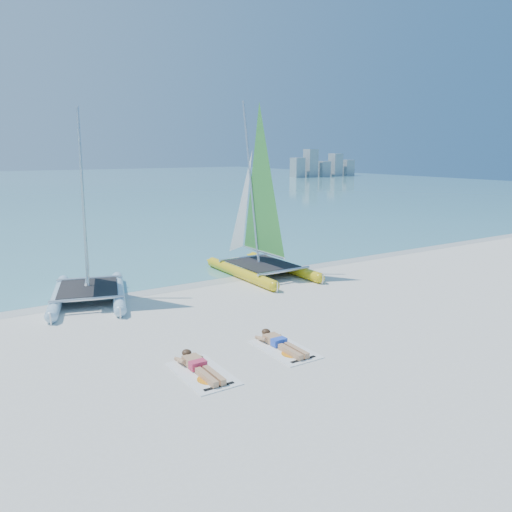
{
  "coord_description": "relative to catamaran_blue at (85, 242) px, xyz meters",
  "views": [
    {
      "loc": [
        -7.22,
        -10.68,
        4.76
      ],
      "look_at": [
        0.36,
        1.2,
        1.77
      ],
      "focal_mm": 35.0,
      "sensor_mm": 36.0,
      "label": 1
    }
  ],
  "objects": [
    {
      "name": "sea",
      "position": [
        3.4,
        57.5,
        -1.9
      ],
      "size": [
        140.0,
        115.0,
        0.01
      ],
      "primitive_type": "cube",
      "color": "#71B0BD",
      "rests_on": "ground"
    },
    {
      "name": "sunbather_b",
      "position": [
        2.91,
        -6.72,
        -1.79
      ],
      "size": [
        0.37,
        1.73,
        0.26
      ],
      "color": "tan",
      "rests_on": "towel_b"
    },
    {
      "name": "catamaran_blue",
      "position": [
        0.0,
        0.0,
        0.0
      ],
      "size": [
        3.45,
        5.12,
        6.39
      ],
      "rotation": [
        0.0,
        0.0,
        -0.28
      ],
      "color": "#C2E3FF",
      "rests_on": "ground"
    },
    {
      "name": "towel_a",
      "position": [
        0.62,
        -7.06,
        -1.9
      ],
      "size": [
        1.0,
        1.85,
        0.02
      ],
      "primitive_type": "cube",
      "color": "white",
      "rests_on": "ground"
    },
    {
      "name": "ground",
      "position": [
        3.4,
        -5.5,
        -1.91
      ],
      "size": [
        140.0,
        140.0,
        0.0
      ],
      "primitive_type": "plane",
      "color": "silver",
      "rests_on": "ground"
    },
    {
      "name": "towel_b",
      "position": [
        2.91,
        -6.91,
        -1.9
      ],
      "size": [
        1.0,
        1.85,
        0.02
      ],
      "primitive_type": "cube",
      "color": "white",
      "rests_on": "ground"
    },
    {
      "name": "distant_skyline",
      "position": [
        57.11,
        56.5,
        0.03
      ],
      "size": [
        14.0,
        2.0,
        5.0
      ],
      "color": "#969EA5",
      "rests_on": "ground"
    },
    {
      "name": "sunbather_a",
      "position": [
        0.62,
        -6.86,
        -1.79
      ],
      "size": [
        0.37,
        1.73,
        0.26
      ],
      "color": "tan",
      "rests_on": "towel_a"
    },
    {
      "name": "catamaran_yellow",
      "position": [
        6.59,
        0.2,
        0.26
      ],
      "size": [
        2.46,
        5.42,
        6.89
      ],
      "rotation": [
        0.0,
        0.0,
        0.01
      ],
      "color": "yellow",
      "rests_on": "ground"
    },
    {
      "name": "wet_sand_strip",
      "position": [
        3.4,
        -0.0,
        -1.9
      ],
      "size": [
        140.0,
        1.4,
        0.01
      ],
      "primitive_type": "cube",
      "color": "silver",
      "rests_on": "ground"
    }
  ]
}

